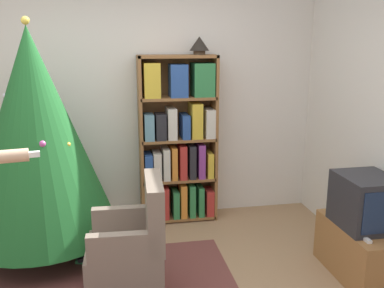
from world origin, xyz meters
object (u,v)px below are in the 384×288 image
bookshelf (179,141)px  television (365,201)px  christmas_tree (35,134)px  armchair (131,255)px  table_lamp (199,44)px

bookshelf → television: bearing=-48.1°
christmas_tree → armchair: christmas_tree is taller
bookshelf → armchair: (-0.59, -1.34, -0.56)m
television → armchair: size_ratio=0.52×
television → table_lamp: (-1.07, 1.43, 1.21)m
bookshelf → television: bookshelf is taller
television → table_lamp: bearing=126.6°
television → christmas_tree: (-2.62, 0.90, 0.47)m
bookshelf → table_lamp: bearing=2.2°
christmas_tree → armchair: (0.75, -0.81, -0.80)m
television → armchair: bearing=177.4°
bookshelf → television: 1.93m
christmas_tree → armchair: bearing=-47.3°
bookshelf → television: (1.28, -1.43, -0.22)m
christmas_tree → table_lamp: size_ratio=10.49×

